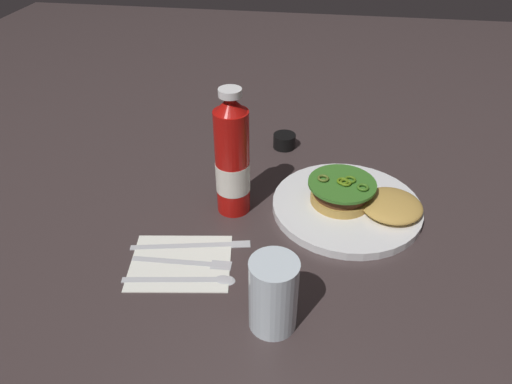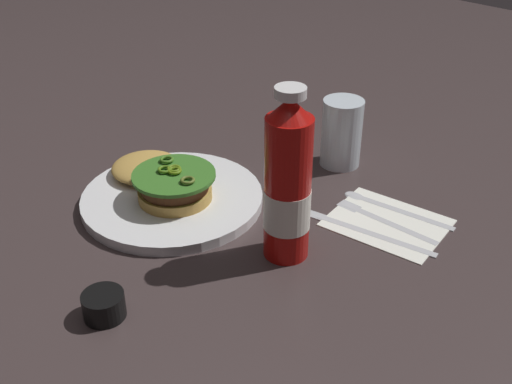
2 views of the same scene
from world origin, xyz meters
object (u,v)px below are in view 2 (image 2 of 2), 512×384
Objects in this scene: dinner_plate at (173,199)px; spoon_utensil at (382,203)px; fork_utensil at (377,216)px; butter_knife at (359,228)px; ketchup_bottle at (288,186)px; water_glass at (342,133)px; condiment_cup at (104,305)px; napkin at (387,222)px; burger_sandwich at (163,178)px.

spoon_utensil is (-0.25, -0.24, -0.00)m from dinner_plate.
fork_utensil is 0.05m from butter_knife.
ketchup_bottle is at bearing 82.55° from spoon_utensil.
dinner_plate is 2.39× the size of water_glass.
butter_knife is at bearing -150.47° from dinner_plate.
condiment_cup is 0.45m from fork_utensil.
condiment_cup is at bearing 94.14° from water_glass.
napkin is at bearing -107.67° from condiment_cup.
napkin is at bearing -113.24° from butter_knife.
condiment_cup is 0.25× the size of butter_knife.
water_glass is 0.54m from condiment_cup.
dinner_plate is at bearing 175.18° from burger_sandwich.
fork_utensil is at bearing 114.20° from spoon_utensil.
dinner_plate is 1.67× the size of fork_utensil.
butter_knife reaches higher than napkin.
water_glass reaches higher than spoon_utensil.
dinner_plate is 1.15× the size of ketchup_bottle.
water_glass is (-0.11, -0.30, 0.05)m from dinner_plate.
dinner_plate is at bearing 7.46° from ketchup_bottle.
dinner_plate reaches higher than spoon_utensil.
fork_utensil is (-0.29, -0.20, -0.03)m from burger_sandwich.
butter_knife is (-0.29, -0.15, -0.03)m from burger_sandwich.
dinner_plate reaches higher than napkin.
water_glass is 2.28× the size of condiment_cup.
condiment_cup is at bearing 74.54° from fork_utensil.
burger_sandwich is 0.37m from napkin.
fork_utensil is at bearing -104.67° from ketchup_bottle.
fork_utensil is (-0.04, -0.17, -0.11)m from ketchup_bottle.
napkin is (-0.18, 0.10, -0.06)m from water_glass.
ketchup_bottle is 0.21m from napkin.
burger_sandwich reaches higher than butter_knife.
napkin is 0.05m from butter_knife.
ketchup_bottle is 1.45× the size of fork_utensil.
spoon_utensil is at bearing -102.28° from condiment_cup.
butter_knife is (0.02, 0.05, 0.00)m from napkin.
burger_sandwich is at bearing 33.76° from fork_utensil.
napkin is at bearing -147.72° from burger_sandwich.
condiment_cup is 0.45m from napkin.
burger_sandwich is at bearing 40.28° from spoon_utensil.
condiment_cup is at bearing 73.04° from butter_knife.
fork_utensil is at bearing -92.46° from butter_knife.
water_glass is 0.17m from spoon_utensil.
fork_utensil and butter_knife have the same top height.
condiment_cup is 0.31× the size of napkin.
burger_sandwich is at bearing 27.17° from butter_knife.
spoon_utensil is (-0.03, -0.21, -0.11)m from ketchup_bottle.
napkin is at bearing -110.24° from ketchup_bottle.
burger_sandwich is 4.08× the size of condiment_cup.
ketchup_bottle is at bearing -105.97° from condiment_cup.
burger_sandwich is 1.79× the size of water_glass.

